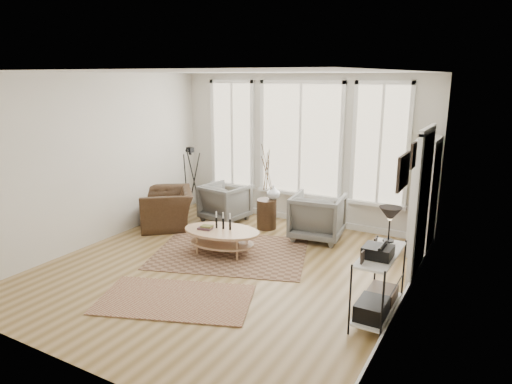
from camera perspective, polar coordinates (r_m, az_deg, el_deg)
The scene contains 17 objects.
room at distance 6.60m, azimuth -3.80°, elevation 1.85°, with size 5.50×5.54×2.90m.
bay_window at distance 8.92m, azimuth 5.55°, elevation 6.27°, with size 4.14×0.12×2.24m.
door at distance 6.82m, azimuth 20.05°, elevation -1.23°, with size 0.09×1.06×2.22m.
bookcase at distance 7.91m, azimuth 20.30°, elevation -0.42°, with size 0.31×0.85×2.06m.
low_shelf at distance 5.71m, azimuth 15.12°, elevation -10.37°, with size 0.38×1.08×1.30m.
wall_art at distance 5.29m, azimuth 18.23°, elevation 3.00°, with size 0.04×0.88×0.44m.
rug_main at distance 7.63m, azimuth -3.18°, elevation -7.58°, with size 2.45×1.84×0.01m, color brown.
rug_runner at distance 6.22m, azimuth -10.07°, elevation -13.04°, with size 1.97×1.10×0.01m, color brown.
coffee_table at distance 7.52m, azimuth -4.36°, elevation -5.38°, with size 1.39×1.00×0.59m.
armchair_left at distance 9.19m, azimuth -3.89°, elevation -1.30°, with size 0.80×0.83×0.75m, color slate.
armchair_right at distance 8.22m, azimuth 7.70°, elevation -3.06°, with size 0.88×0.90×0.82m, color slate.
side_table at distance 8.59m, azimuth 1.34°, elevation 0.30°, with size 0.38×0.38×1.59m.
vase at distance 8.67m, azimuth 2.18°, elevation 0.00°, with size 0.26×0.26×0.27m, color silver.
accent_chair at distance 9.00m, azimuth -11.11°, elevation -1.99°, with size 0.97×1.11×0.72m, color #3A2617.
tripod_camera at distance 9.60m, azimuth -8.09°, elevation 1.00°, with size 0.50×0.50×1.43m.
book_stack_near at distance 7.91m, azimuth 16.59°, elevation -6.73°, with size 0.21×0.27×0.17m, color maroon.
book_stack_far at distance 7.50m, azimuth 15.78°, elevation -7.98°, with size 0.17×0.22×0.14m, color maroon.
Camera 1 is at (3.54, -5.37, 2.85)m, focal length 32.00 mm.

